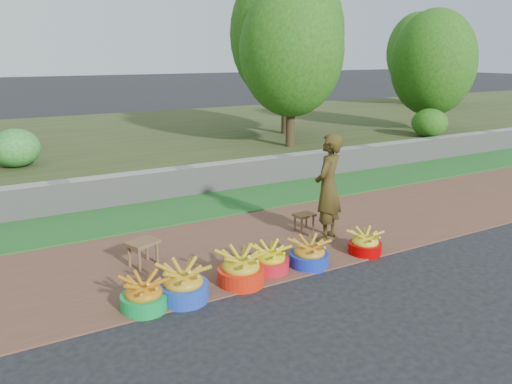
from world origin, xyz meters
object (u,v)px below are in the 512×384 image
basin_a (144,295)px  basin_b (183,285)px  basin_d (270,260)px  basin_e (309,254)px  basin_f (365,244)px  stool_right (304,217)px  stool_left (143,246)px  vendor_woman (328,188)px  basin_c (241,269)px

basin_a → basin_b: size_ratio=0.89×
basin_b → basin_d: (1.20, 0.16, -0.03)m
basin_e → basin_f: 0.89m
basin_a → stool_right: basin_a is taller
basin_b → basin_d: 1.21m
basin_f → basin_b: bearing=-179.8°
basin_a → basin_f: 3.05m
stool_left → vendor_woman: (2.58, -0.40, 0.51)m
stool_right → basin_a: bearing=-158.4°
basin_d → vendor_woman: bearing=22.4°
basin_c → stool_left: basin_c is taller
stool_left → basin_b: bearing=-84.4°
basin_d → stool_left: size_ratio=1.06×
basin_e → basin_d: bearing=168.2°
basin_a → basin_c: (1.17, 0.03, 0.02)m
basin_a → basin_b: basin_b is taller
stool_left → vendor_woman: bearing=-8.9°
basin_b → stool_right: 2.66m
basin_b → vendor_woman: vendor_woman is taller
basin_b → basin_f: 2.61m
basin_f → basin_a: bearing=-180.0°
basin_e → stool_left: basin_e is taller
basin_e → stool_left: size_ratio=1.10×
basin_a → stool_left: (0.33, 1.08, 0.12)m
basin_f → stool_left: (-2.72, 1.08, 0.13)m
basin_f → vendor_woman: size_ratio=0.29×
vendor_woman → basin_e: bearing=7.4°
basin_f → basin_e: bearing=177.5°
basin_b → stool_right: size_ratio=1.74×
stool_right → basin_d: bearing=-140.9°
basin_a → basin_f: size_ratio=1.10×
basin_d → stool_right: (1.20, 0.98, 0.07)m
basin_e → vendor_woman: vendor_woman is taller
basin_b → basin_e: basin_b is taller
basin_d → basin_e: 0.53m
basin_d → basin_f: basin_d is taller
basin_e → basin_f: bearing=-2.5°
basin_f → stool_right: 1.15m
basin_c → basin_d: 0.48m
basin_f → stool_left: bearing=158.4°
basin_f → stool_right: bearing=100.4°
basin_e → basin_f: size_ratio=1.10×
basin_a → basin_d: (1.64, 0.15, -0.01)m
basin_a → basin_b: 0.44m
basin_b → basin_f: basin_b is taller
basin_b → basin_c: size_ratio=1.00×
basin_b → basin_d: bearing=7.4°
basin_a → basin_c: size_ratio=0.89×
basin_b → vendor_woman: 2.64m
stool_left → basin_a: bearing=-107.2°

